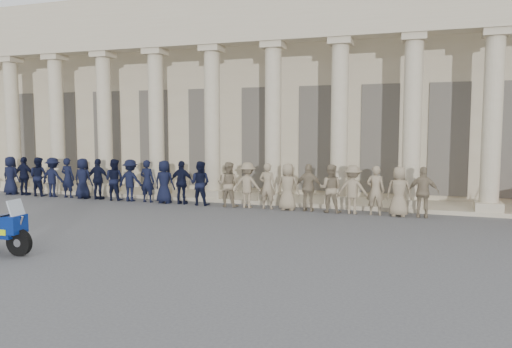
% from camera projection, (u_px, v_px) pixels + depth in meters
% --- Properties ---
extents(ground, '(90.00, 90.00, 0.00)m').
position_uv_depth(ground, '(131.00, 246.00, 12.70)').
color(ground, '#4D4D50').
rests_on(ground, ground).
extents(building, '(40.00, 12.50, 9.00)m').
position_uv_depth(building, '(288.00, 98.00, 26.13)').
color(building, tan).
rests_on(building, ground).
extents(officer_rank, '(18.54, 0.65, 1.71)m').
position_uv_depth(officer_rank, '(184.00, 183.00, 19.57)').
color(officer_rank, black).
rests_on(officer_rank, ground).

